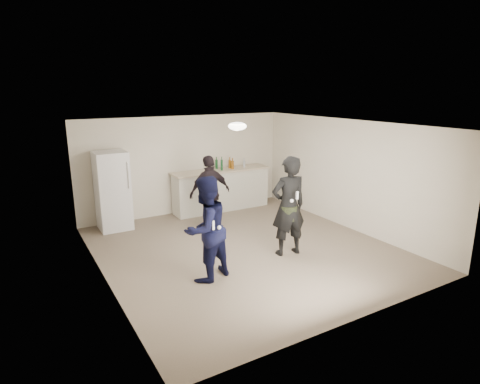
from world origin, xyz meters
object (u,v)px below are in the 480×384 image
counter (221,190)px  woman (288,206)px  shaker (213,168)px  man (206,229)px  fridge (112,191)px  spectator (210,193)px

counter → woman: size_ratio=1.33×
shaker → man: 3.87m
shaker → woman: (-0.01, -3.22, -0.20)m
counter → fridge: (-2.84, -0.07, 0.38)m
counter → man: (-2.12, -3.46, 0.37)m
man → shaker: bearing=-138.2°
counter → shaker: size_ratio=15.29×
shaker → woman: 3.23m
fridge → spectator: fridge is taller
counter → spectator: spectator is taller
counter → fridge: size_ratio=1.44×
fridge → shaker: fridge is taller
counter → woman: (-0.28, -3.29, 0.45)m
fridge → man: (0.72, -3.39, -0.00)m
woman → spectator: (-0.65, 2.07, -0.12)m
counter → spectator: bearing=-127.5°
fridge → woman: (2.56, -3.22, 0.07)m
counter → spectator: (-0.93, -1.22, 0.33)m
woman → fridge: bearing=-43.9°
counter → man: size_ratio=1.45×
fridge → man: fridge is taller
shaker → spectator: (-0.66, -1.15, -0.32)m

